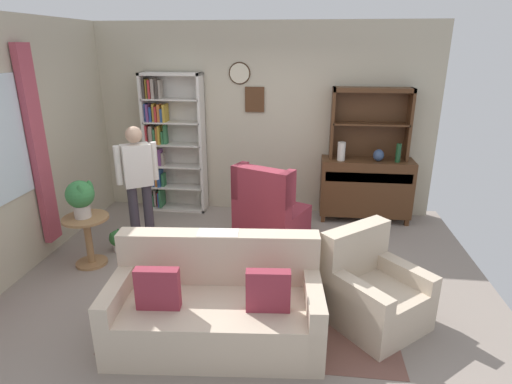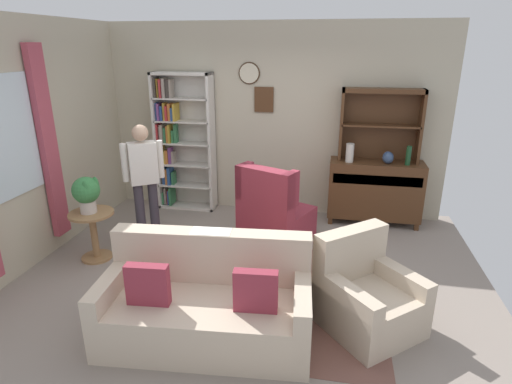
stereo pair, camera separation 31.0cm
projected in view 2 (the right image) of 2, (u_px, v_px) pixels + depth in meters
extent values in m
cube|color=gray|center=(244.00, 277.00, 4.74)|extent=(5.40, 4.60, 0.02)
cube|color=#BCB299|center=(274.00, 121.00, 6.24)|extent=(5.00, 0.06, 2.80)
cylinder|color=beige|center=(249.00, 73.00, 6.04)|extent=(0.28, 0.03, 0.28)
torus|color=#382314|center=(249.00, 73.00, 6.04)|extent=(0.31, 0.02, 0.31)
cube|color=#4C2D19|center=(264.00, 100.00, 6.12)|extent=(0.28, 0.03, 0.36)
cube|color=#BCB299|center=(24.00, 146.00, 4.72)|extent=(0.06, 4.20, 2.80)
cube|color=silver|center=(5.00, 138.00, 4.39)|extent=(0.02, 0.90, 1.30)
cube|color=#B24756|center=(48.00, 145.00, 4.98)|extent=(0.08, 0.24, 2.30)
cube|color=brown|center=(256.00, 292.00, 4.42)|extent=(2.59, 2.20, 0.01)
cube|color=silver|center=(158.00, 142.00, 6.49)|extent=(0.04, 0.30, 2.10)
cube|color=silver|center=(212.00, 144.00, 6.34)|extent=(0.04, 0.30, 2.10)
cube|color=silver|center=(181.00, 73.00, 6.07)|extent=(0.90, 0.30, 0.04)
cube|color=silver|center=(188.00, 206.00, 6.76)|extent=(0.90, 0.30, 0.04)
cube|color=silver|center=(188.00, 141.00, 6.55)|extent=(0.90, 0.01, 2.10)
cube|color=silver|center=(187.00, 185.00, 6.64)|extent=(0.86, 0.30, 0.02)
cube|color=#337247|center=(164.00, 197.00, 6.77)|extent=(0.03, 0.15, 0.19)
cube|color=gray|center=(166.00, 195.00, 6.75)|extent=(0.03, 0.13, 0.26)
cube|color=#B22D33|center=(169.00, 196.00, 6.75)|extent=(0.02, 0.12, 0.23)
cube|color=#284C8C|center=(170.00, 196.00, 6.74)|extent=(0.03, 0.19, 0.23)
cube|color=#337247|center=(172.00, 195.00, 6.73)|extent=(0.03, 0.24, 0.29)
cube|color=silver|center=(186.00, 164.00, 6.53)|extent=(0.86, 0.30, 0.02)
cube|color=#3F3833|center=(163.00, 177.00, 6.65)|extent=(0.03, 0.13, 0.21)
cube|color=#284C8C|center=(165.00, 175.00, 6.63)|extent=(0.04, 0.15, 0.27)
cube|color=#CC7233|center=(168.00, 176.00, 6.63)|extent=(0.03, 0.16, 0.24)
cube|color=#284C8C|center=(171.00, 175.00, 6.62)|extent=(0.04, 0.20, 0.28)
cube|color=#337247|center=(174.00, 178.00, 6.62)|extent=(0.04, 0.13, 0.20)
cube|color=silver|center=(185.00, 143.00, 6.41)|extent=(0.86, 0.30, 0.02)
cube|color=gray|center=(161.00, 155.00, 6.53)|extent=(0.03, 0.22, 0.25)
cube|color=gold|center=(163.00, 154.00, 6.52)|extent=(0.02, 0.16, 0.29)
cube|color=gold|center=(165.00, 157.00, 6.53)|extent=(0.04, 0.13, 0.20)
cube|color=#CC7233|center=(168.00, 157.00, 6.52)|extent=(0.04, 0.15, 0.21)
cube|color=#723F7F|center=(171.00, 155.00, 6.50)|extent=(0.04, 0.13, 0.25)
cube|color=gray|center=(174.00, 157.00, 6.51)|extent=(0.03, 0.11, 0.19)
cube|color=silver|center=(184.00, 121.00, 6.30)|extent=(0.86, 0.30, 0.02)
cube|color=#B22D33|center=(159.00, 133.00, 6.42)|extent=(0.02, 0.20, 0.28)
cube|color=gray|center=(161.00, 134.00, 6.42)|extent=(0.02, 0.15, 0.24)
cube|color=gray|center=(163.00, 133.00, 6.40)|extent=(0.04, 0.23, 0.27)
cube|color=#337247|center=(166.00, 135.00, 6.40)|extent=(0.03, 0.17, 0.23)
cube|color=#CC7233|center=(169.00, 134.00, 6.39)|extent=(0.04, 0.16, 0.26)
cube|color=gold|center=(171.00, 133.00, 6.38)|extent=(0.02, 0.22, 0.28)
cube|color=#337247|center=(173.00, 136.00, 6.39)|extent=(0.03, 0.13, 0.19)
cube|color=#337247|center=(176.00, 133.00, 6.37)|extent=(0.04, 0.10, 0.28)
cube|color=silver|center=(182.00, 98.00, 6.19)|extent=(0.86, 0.30, 0.02)
cube|color=#284C8C|center=(158.00, 111.00, 6.31)|extent=(0.03, 0.13, 0.26)
cube|color=#723F7F|center=(160.00, 111.00, 6.30)|extent=(0.03, 0.21, 0.25)
cube|color=#284C8C|center=(162.00, 113.00, 6.30)|extent=(0.04, 0.15, 0.21)
cube|color=gold|center=(165.00, 111.00, 6.28)|extent=(0.04, 0.13, 0.26)
cube|color=#B22D33|center=(168.00, 113.00, 6.28)|extent=(0.03, 0.20, 0.22)
cube|color=#CC7233|center=(171.00, 112.00, 6.27)|extent=(0.04, 0.16, 0.25)
cube|color=#284C8C|center=(174.00, 114.00, 6.27)|extent=(0.04, 0.19, 0.19)
cube|color=gold|center=(176.00, 112.00, 6.26)|extent=(0.03, 0.22, 0.26)
cube|color=#3F3833|center=(156.00, 88.00, 6.19)|extent=(0.04, 0.17, 0.28)
cube|color=gold|center=(158.00, 88.00, 6.19)|extent=(0.02, 0.11, 0.27)
cube|color=#337247|center=(160.00, 90.00, 6.19)|extent=(0.02, 0.11, 0.21)
cube|color=#B22D33|center=(162.00, 88.00, 6.18)|extent=(0.03, 0.21, 0.27)
cube|color=gray|center=(165.00, 88.00, 6.17)|extent=(0.04, 0.19, 0.28)
cube|color=#3F3833|center=(168.00, 88.00, 6.16)|extent=(0.04, 0.13, 0.27)
cube|color=gray|center=(171.00, 88.00, 6.15)|extent=(0.03, 0.15, 0.27)
cube|color=#4C2D19|center=(375.00, 189.00, 6.02)|extent=(1.30, 0.45, 0.82)
cube|color=#4C2D19|center=(330.00, 220.00, 6.12)|extent=(0.06, 0.06, 0.10)
cube|color=#4C2D19|center=(416.00, 227.00, 5.90)|extent=(0.06, 0.06, 0.10)
cube|color=#4C2D19|center=(331.00, 211.00, 6.44)|extent=(0.06, 0.06, 0.10)
cube|color=#4C2D19|center=(412.00, 217.00, 6.23)|extent=(0.06, 0.06, 0.10)
cube|color=#3D2414|center=(377.00, 180.00, 5.75)|extent=(1.20, 0.01, 0.14)
cube|color=#4C2D19|center=(341.00, 124.00, 5.88)|extent=(0.04, 0.26, 1.00)
cube|color=#4C2D19|center=(421.00, 127.00, 5.70)|extent=(0.04, 0.26, 1.00)
cube|color=#4C2D19|center=(384.00, 91.00, 5.63)|extent=(1.10, 0.26, 0.06)
cube|color=#4C2D19|center=(380.00, 125.00, 5.79)|extent=(1.06, 0.26, 0.02)
cube|color=#4C2D19|center=(380.00, 124.00, 5.90)|extent=(1.10, 0.01, 1.00)
cylinder|color=beige|center=(350.00, 153.00, 5.83)|extent=(0.11, 0.11, 0.26)
ellipsoid|color=#33476B|center=(388.00, 158.00, 5.77)|extent=(0.15, 0.15, 0.17)
cylinder|color=#194223|center=(408.00, 156.00, 5.69)|extent=(0.07, 0.07, 0.26)
cube|color=beige|center=(206.00, 319.00, 3.66)|extent=(1.86, 1.00, 0.42)
cube|color=beige|center=(212.00, 255.00, 3.82)|extent=(1.81, 0.35, 0.48)
cube|color=beige|center=(114.00, 304.00, 3.72)|extent=(0.21, 0.86, 0.60)
cube|color=beige|center=(302.00, 316.00, 3.55)|extent=(0.21, 0.86, 0.60)
cube|color=maroon|center=(148.00, 285.00, 3.47)|extent=(0.37, 0.13, 0.36)
cube|color=maroon|center=(256.00, 291.00, 3.38)|extent=(0.37, 0.13, 0.36)
cube|color=white|center=(211.00, 231.00, 3.74)|extent=(0.37, 0.21, 0.00)
cube|color=beige|center=(369.00, 309.00, 3.81)|extent=(1.08, 1.08, 0.40)
cube|color=beige|center=(350.00, 253.00, 3.91)|extent=(0.69, 0.63, 0.48)
cube|color=beige|center=(344.00, 312.00, 3.64)|extent=(0.62, 0.68, 0.55)
cube|color=beige|center=(394.00, 293.00, 3.93)|extent=(0.62, 0.68, 0.55)
cube|color=maroon|center=(277.00, 224.00, 5.60)|extent=(1.04, 1.05, 0.42)
cube|color=maroon|center=(265.00, 193.00, 5.20)|extent=(0.79, 0.51, 0.63)
cube|color=maroon|center=(290.00, 190.00, 5.01)|extent=(0.21, 0.30, 0.44)
cube|color=maroon|center=(245.00, 180.00, 5.38)|extent=(0.21, 0.30, 0.44)
cylinder|color=#997047|center=(91.00, 214.00, 4.95)|extent=(0.52, 0.52, 0.03)
cylinder|color=#997047|center=(94.00, 237.00, 5.05)|extent=(0.08, 0.08, 0.57)
cylinder|color=#997047|center=(97.00, 257.00, 5.14)|extent=(0.36, 0.36, 0.03)
cylinder|color=beige|center=(88.00, 207.00, 4.92)|extent=(0.19, 0.19, 0.15)
sphere|color=#387F42|center=(86.00, 190.00, 4.85)|extent=(0.32, 0.32, 0.32)
ellipsoid|color=#387F42|center=(86.00, 190.00, 4.74)|extent=(0.09, 0.06, 0.22)
ellipsoid|color=#387F42|center=(96.00, 186.00, 4.88)|extent=(0.09, 0.06, 0.22)
cylinder|color=beige|center=(124.00, 243.00, 5.42)|extent=(0.12, 0.12, 0.10)
sphere|color=#2D6B33|center=(123.00, 234.00, 5.38)|extent=(0.20, 0.20, 0.20)
ellipsoid|color=#2D6B33|center=(129.00, 232.00, 5.38)|extent=(0.06, 0.04, 0.14)
ellipsoid|color=#2D6B33|center=(125.00, 230.00, 5.44)|extent=(0.06, 0.04, 0.14)
ellipsoid|color=#2D6B33|center=(117.00, 234.00, 5.33)|extent=(0.06, 0.04, 0.14)
ellipsoid|color=#2D6B33|center=(117.00, 234.00, 5.33)|extent=(0.06, 0.04, 0.14)
cylinder|color=#38333D|center=(140.00, 214.00, 5.42)|extent=(0.17, 0.17, 0.82)
cylinder|color=#38333D|center=(154.00, 212.00, 5.48)|extent=(0.17, 0.17, 0.82)
cube|color=silver|center=(143.00, 163.00, 5.23)|extent=(0.39, 0.36, 0.52)
sphere|color=tan|center=(140.00, 133.00, 5.10)|extent=(0.28, 0.28, 0.20)
cylinder|color=silver|center=(124.00, 163.00, 5.14)|extent=(0.11, 0.11, 0.48)
cylinder|color=silver|center=(160.00, 159.00, 5.30)|extent=(0.11, 0.11, 0.48)
cube|color=#4C2D19|center=(227.00, 249.00, 4.49)|extent=(0.80, 0.50, 0.03)
cube|color=#4C2D19|center=(188.00, 273.00, 4.42)|extent=(0.05, 0.05, 0.39)
cube|color=#4C2D19|center=(257.00, 280.00, 4.29)|extent=(0.05, 0.05, 0.39)
cube|color=#4C2D19|center=(201.00, 254.00, 4.83)|extent=(0.05, 0.05, 0.39)
cube|color=#4C2D19|center=(264.00, 260.00, 4.69)|extent=(0.05, 0.05, 0.39)
cube|color=#CC7233|center=(211.00, 250.00, 4.41)|extent=(0.14, 0.16, 0.03)
cube|color=gold|center=(211.00, 247.00, 4.40)|extent=(0.21, 0.15, 0.02)
cube|color=#337247|center=(212.00, 245.00, 4.40)|extent=(0.20, 0.11, 0.02)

